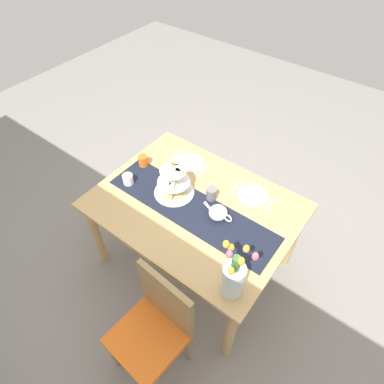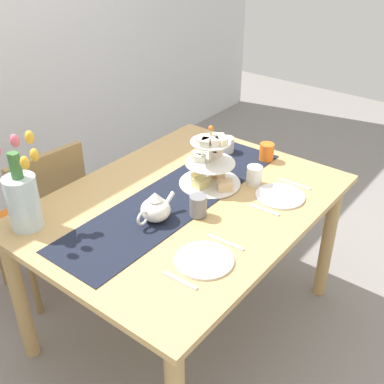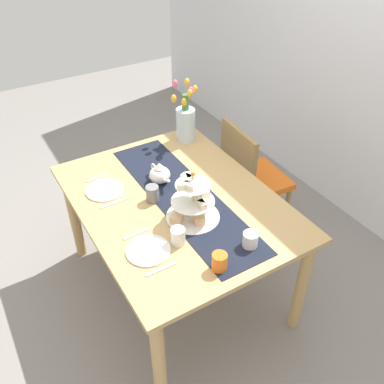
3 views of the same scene
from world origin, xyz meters
name	(u,v)px [view 2 (image 2 of 3)]	position (x,y,z in m)	size (l,w,h in m)	color
ground_plane	(186,320)	(0.00, 0.00, 0.00)	(8.00, 8.00, 0.00)	gray
dining_table	(185,219)	(0.00, 0.00, 0.66)	(1.44, 1.08, 0.77)	tan
chair_left	(43,216)	(-0.27, 0.77, 0.50)	(0.45, 0.45, 0.91)	olive
table_runner	(177,197)	(0.00, 0.05, 0.77)	(1.32, 0.34, 0.00)	black
tiered_cake_stand	(210,166)	(0.19, 0.00, 0.87)	(0.30, 0.30, 0.30)	beige
teapot	(155,209)	(-0.20, 0.00, 0.83)	(0.24, 0.13, 0.14)	white
tulip_vase	(22,195)	(-0.57, 0.40, 0.92)	(0.20, 0.21, 0.44)	silver
cream_jug	(227,145)	(0.53, 0.14, 0.81)	(0.08, 0.08, 0.09)	white
dinner_plate_left	(204,260)	(-0.29, -0.33, 0.77)	(0.23, 0.23, 0.01)	white
fork_left	(180,281)	(-0.44, -0.33, 0.77)	(0.02, 0.15, 0.01)	silver
knife_left	(226,242)	(-0.15, -0.33, 0.77)	(0.01, 0.17, 0.01)	silver
dinner_plate_right	(280,196)	(0.30, -0.33, 0.77)	(0.23, 0.23, 0.01)	white
fork_right	(264,210)	(0.15, -0.33, 0.77)	(0.02, 0.15, 0.01)	silver
knife_right	(295,184)	(0.44, -0.33, 0.77)	(0.01, 0.17, 0.01)	silver
mug_grey	(198,206)	(-0.06, -0.12, 0.82)	(0.08, 0.08, 0.10)	slate
mug_white_text	(254,176)	(0.32, -0.17, 0.82)	(0.08, 0.08, 0.10)	white
mug_orange	(267,152)	(0.58, -0.09, 0.82)	(0.08, 0.08, 0.10)	orange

